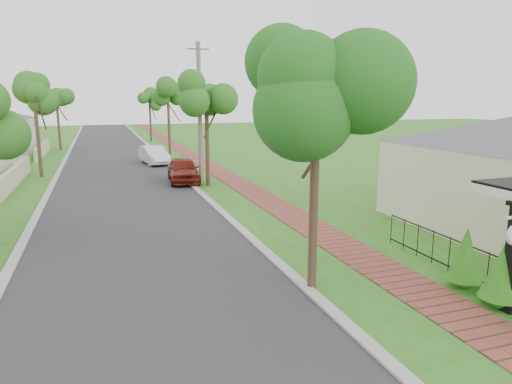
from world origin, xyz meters
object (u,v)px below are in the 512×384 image
parked_car_red (183,170)px  near_tree (317,94)px  parked_car_white (154,155)px  utility_pole (200,112)px

parked_car_red → near_tree: 16.48m
parked_car_white → utility_pole: 8.84m
parked_car_red → near_tree: bearing=-83.6°
parked_car_white → utility_pole: (1.77, -8.02, 3.29)m
near_tree → parked_car_red: bearing=91.4°
parked_car_white → parked_car_red: bearing=-93.7°
near_tree → utility_pole: (0.64, 15.95, -0.87)m
utility_pole → parked_car_red: bearing=179.9°
near_tree → utility_pole: size_ratio=0.78×
parked_car_red → parked_car_white: parked_car_red is taller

